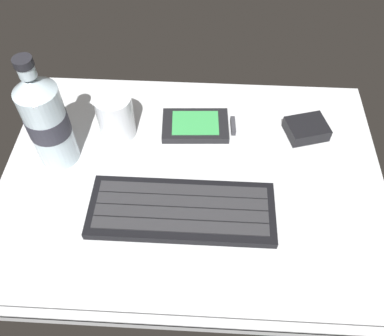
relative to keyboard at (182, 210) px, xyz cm
name	(u,v)px	position (x,y,z in cm)	size (l,w,h in cm)	color
ground_plane	(192,183)	(1.25, 6.40, -1.79)	(64.00, 48.00, 2.80)	#B7BABC
keyboard	(182,210)	(0.00, 0.00, 0.00)	(29.04, 11.12, 1.70)	black
handheld_device	(199,126)	(1.91, 18.14, -0.08)	(13.09, 8.25, 1.50)	black
juice_cup	(116,117)	(-12.64, 16.39, 3.10)	(6.40, 6.40, 8.50)	silver
water_bottle	(46,120)	(-21.86, 10.34, 8.20)	(6.73, 6.73, 20.80)	silver
charger_block	(306,129)	(21.30, 17.92, 0.39)	(7.00, 5.60, 2.40)	black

